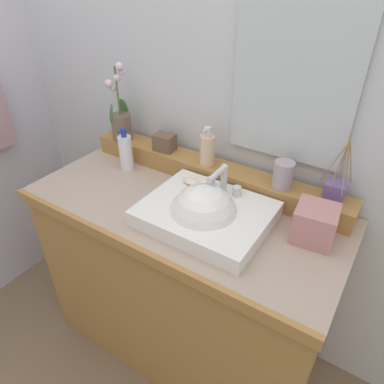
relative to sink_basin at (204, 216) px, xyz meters
The scene contains 14 objects.
floor 0.95m from the sink_basin, 159.94° to the left, with size 3.04×3.73×0.10m, color #78624A.
wall_back 0.65m from the sink_basin, 106.01° to the left, with size 3.04×0.20×2.73m, color silver.
vanity_cabinet 0.48m from the sink_basin, 160.16° to the left, with size 1.22×0.57×0.87m.
back_ledge 0.28m from the sink_basin, 116.02° to the left, with size 1.15×0.12×0.08m, color #A6763C.
sink_basin is the anchor object (origin of this frame).
soap_bar 0.17m from the sink_basin, 138.30° to the left, with size 0.07×0.04×0.02m, color beige.
potted_plant 0.65m from the sink_basin, 158.22° to the left, with size 0.09×0.11×0.34m.
soap_dispenser 0.30m from the sink_basin, 119.60° to the left, with size 0.06×0.06×0.16m.
tumbler_cup 0.32m from the sink_basin, 53.01° to the left, with size 0.07×0.07×0.10m, color #A1949C.
reed_diffuser 0.46m from the sink_basin, 36.24° to the left, with size 0.10×0.10×0.25m.
trinket_box 0.44m from the sink_basin, 144.96° to the left, with size 0.09×0.07×0.07m, color brown.
lotion_bottle 0.51m from the sink_basin, 163.77° to the left, with size 0.06×0.06×0.19m.
tissue_box 0.37m from the sink_basin, 19.54° to the left, with size 0.13×0.13×0.12m, color tan.
mirror 0.55m from the sink_basin, 66.25° to the left, with size 0.42×0.02×0.57m, color silver.
Camera 1 is at (0.62, -0.88, 1.64)m, focal length 32.57 mm.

